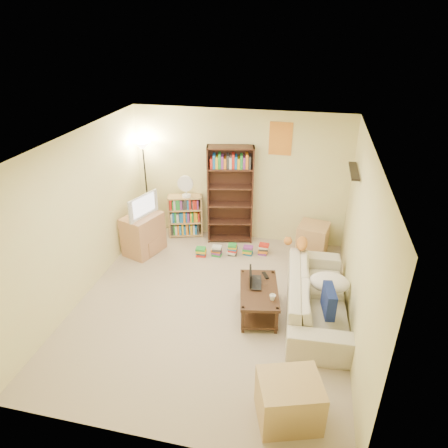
# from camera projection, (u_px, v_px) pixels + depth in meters

# --- Properties ---
(room) EXTENTS (4.50, 4.54, 2.52)m
(room) POSITION_uv_depth(u_px,v_px,m) (209.00, 208.00, 5.34)
(room) COLOR tan
(room) RESTS_ON ground
(sofa) EXTENTS (2.23, 1.09, 0.62)m
(sofa) POSITION_uv_depth(u_px,v_px,m) (317.00, 296.00, 5.77)
(sofa) COLOR beige
(sofa) RESTS_ON ground
(navy_pillow) EXTENTS (0.19, 0.42, 0.37)m
(navy_pillow) POSITION_uv_depth(u_px,v_px,m) (329.00, 301.00, 5.22)
(navy_pillow) COLOR navy
(navy_pillow) RESTS_ON sofa
(cream_blanket) EXTENTS (0.57, 0.41, 0.25)m
(cream_blanket) POSITION_uv_depth(u_px,v_px,m) (329.00, 282.00, 5.69)
(cream_blanket) COLOR silver
(cream_blanket) RESTS_ON sofa
(tabby_cat) EXTENTS (0.49, 0.20, 0.17)m
(tabby_cat) POSITION_uv_depth(u_px,v_px,m) (300.00, 243.00, 6.35)
(tabby_cat) COLOR #C57229
(tabby_cat) RESTS_ON sofa
(coffee_table) EXTENTS (0.71, 1.05, 0.43)m
(coffee_table) POSITION_uv_depth(u_px,v_px,m) (259.00, 297.00, 5.80)
(coffee_table) COLOR #3D2917
(coffee_table) RESTS_ON ground
(laptop) EXTENTS (0.44, 0.34, 0.03)m
(laptop) POSITION_uv_depth(u_px,v_px,m) (260.00, 283.00, 5.83)
(laptop) COLOR black
(laptop) RESTS_ON coffee_table
(laptop_screen) EXTENTS (0.07, 0.32, 0.22)m
(laptop_screen) POSITION_uv_depth(u_px,v_px,m) (250.00, 276.00, 5.78)
(laptop_screen) COLOR white
(laptop_screen) RESTS_ON laptop
(mug) EXTENTS (0.15, 0.15, 0.08)m
(mug) POSITION_uv_depth(u_px,v_px,m) (273.00, 297.00, 5.49)
(mug) COLOR white
(mug) RESTS_ON coffee_table
(tv_remote) EXTENTS (0.13, 0.18, 0.02)m
(tv_remote) POSITION_uv_depth(u_px,v_px,m) (265.00, 275.00, 6.01)
(tv_remote) COLOR black
(tv_remote) RESTS_ON coffee_table
(tv_stand) EXTENTS (0.70, 0.82, 0.74)m
(tv_stand) POSITION_uv_depth(u_px,v_px,m) (143.00, 234.00, 7.31)
(tv_stand) COLOR tan
(tv_stand) RESTS_ON ground
(television) EXTENTS (0.77, 0.54, 0.41)m
(television) POSITION_uv_depth(u_px,v_px,m) (140.00, 205.00, 7.05)
(television) COLOR black
(television) RESTS_ON tv_stand
(tall_bookshelf) EXTENTS (0.89, 0.44, 1.88)m
(tall_bookshelf) POSITION_uv_depth(u_px,v_px,m) (230.00, 193.00, 7.43)
(tall_bookshelf) COLOR #44231A
(tall_bookshelf) RESTS_ON ground
(short_bookshelf) EXTENTS (0.71, 0.44, 0.85)m
(short_bookshelf) POSITION_uv_depth(u_px,v_px,m) (185.00, 216.00, 7.86)
(short_bookshelf) COLOR tan
(short_bookshelf) RESTS_ON ground
(desk_fan) EXTENTS (0.30, 0.17, 0.43)m
(desk_fan) POSITION_uv_depth(u_px,v_px,m) (186.00, 186.00, 7.52)
(desk_fan) COLOR white
(desk_fan) RESTS_ON short_bookshelf
(floor_lamp) EXTENTS (0.32, 0.32, 1.86)m
(floor_lamp) POSITION_uv_depth(u_px,v_px,m) (144.00, 162.00, 7.53)
(floor_lamp) COLOR black
(floor_lamp) RESTS_ON ground
(side_table) EXTENTS (0.60, 0.60, 0.59)m
(side_table) POSITION_uv_depth(u_px,v_px,m) (312.00, 239.00, 7.30)
(side_table) COLOR tan
(side_table) RESTS_ON ground
(end_cabinet) EXTENTS (0.79, 0.71, 0.54)m
(end_cabinet) POSITION_uv_depth(u_px,v_px,m) (289.00, 400.00, 4.24)
(end_cabinet) COLOR #DDB16C
(end_cabinet) RESTS_ON ground
(book_stacks) EXTENTS (1.29, 0.45, 0.23)m
(book_stacks) POSITION_uv_depth(u_px,v_px,m) (234.00, 250.00, 7.33)
(book_stacks) COLOR red
(book_stacks) RESTS_ON ground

